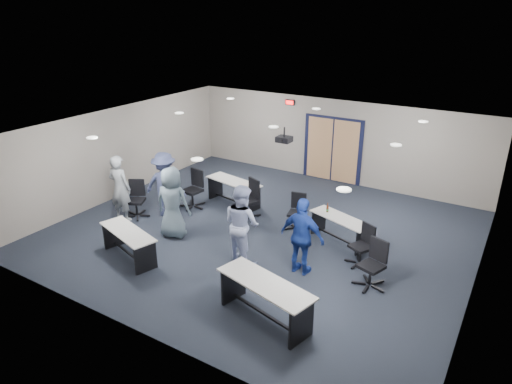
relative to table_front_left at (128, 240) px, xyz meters
The scene contains 25 objects.
floor 3.38m from the table_front_left, 54.52° to the left, with size 10.00×10.00×0.00m, color black.
back_wall 7.53m from the table_front_left, 74.95° to the left, with size 10.00×0.04×2.70m, color gray.
front_wall 2.77m from the table_front_left, 42.41° to the right, with size 10.00×0.04×2.70m, color gray.
left_wall 4.19m from the table_front_left, 138.28° to the left, with size 0.04×9.00×2.70m, color gray.
right_wall 7.51m from the table_front_left, 21.43° to the left, with size 0.04×9.00×2.70m, color gray.
ceiling 4.02m from the table_front_left, 54.52° to the left, with size 10.00×9.00×0.04m, color white.
double_door 7.47m from the table_front_left, 74.88° to the left, with size 2.00×0.07×2.20m.
exit_sign 7.45m from the table_front_left, 87.26° to the left, with size 0.32×0.07×0.18m.
ceiling_projector 4.38m from the table_front_left, 55.17° to the left, with size 0.35×0.32×0.37m.
ceiling_can_lights 4.18m from the table_front_left, 56.86° to the left, with size 6.24×5.74×0.02m, color silver, non-canonical shape.
table_front_left is the anchor object (origin of this frame).
table_front_right 3.80m from the table_front_left, ahead, with size 2.06×1.11×0.79m.
table_back_left 3.87m from the table_front_left, 85.70° to the left, with size 1.85×0.91×0.84m.
table_back_right 5.03m from the table_front_left, 40.74° to the left, with size 1.69×1.04×0.89m.
chair_back_a 3.10m from the table_front_left, 101.17° to the left, with size 0.69×0.69×1.10m, color black, non-canonical shape.
chair_back_b 3.44m from the table_front_left, 70.49° to the left, with size 0.69×0.69×1.10m, color black, non-canonical shape.
chair_back_c 4.24m from the table_front_left, 52.31° to the left, with size 0.60×0.60×0.95m, color black, non-canonical shape.
chair_back_d 5.25m from the table_front_left, 28.53° to the left, with size 0.60×0.60×0.96m, color black, non-canonical shape.
chair_loose_left 2.28m from the table_front_left, 131.14° to the left, with size 0.64×0.64×1.03m, color black, non-canonical shape.
chair_loose_right 5.39m from the table_front_left, 19.27° to the left, with size 0.65×0.65×1.03m, color black, non-canonical shape.
person_gray 2.24m from the table_front_left, 140.58° to the left, with size 0.67×0.44×1.83m, color gray.
person_plaid 1.46m from the table_front_left, 84.02° to the left, with size 0.89×0.58×1.83m, color slate.
person_lightblue 2.64m from the table_front_left, 30.22° to the left, with size 0.89×0.69×1.83m, color #ACB9E4.
person_navy 3.96m from the table_front_left, 22.73° to the left, with size 1.02×0.43×1.74m, color navy.
person_back 2.47m from the table_front_left, 111.47° to the left, with size 1.17×0.67×1.81m, color #3D456F.
Camera 1 is at (5.35, -9.05, 5.40)m, focal length 32.00 mm.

